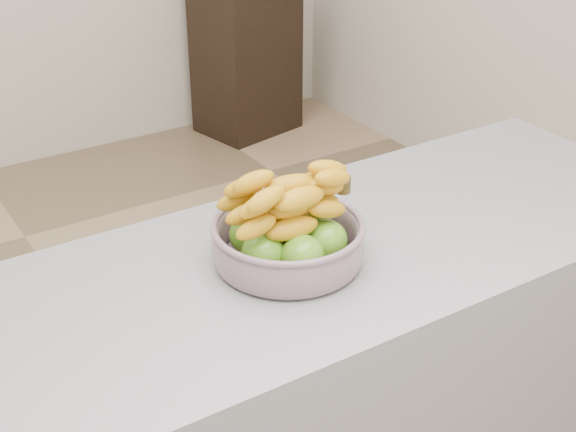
% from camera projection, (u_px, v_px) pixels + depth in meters
% --- Properties ---
extents(ground, '(4.00, 4.00, 0.00)m').
position_uv_depth(ground, '(140.00, 402.00, 2.52)').
color(ground, tan).
rests_on(ground, ground).
extents(cabinet, '(0.55, 0.48, 0.86)m').
position_uv_depth(cabinet, '(246.00, 53.00, 4.30)').
color(cabinet, black).
rests_on(cabinet, ground).
extents(fruit_bowl, '(0.29, 0.29, 0.18)m').
position_uv_depth(fruit_bowl, '(288.00, 235.00, 1.52)').
color(fruit_bowl, '#949DB2').
rests_on(fruit_bowl, counter).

